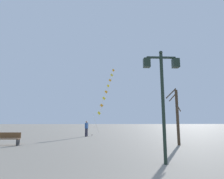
{
  "coord_description": "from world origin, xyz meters",
  "views": [
    {
      "loc": [
        -0.11,
        -1.52,
        1.72
      ],
      "look_at": [
        0.67,
        19.62,
        5.26
      ],
      "focal_mm": 30.07,
      "sensor_mm": 36.0,
      "label": 1
    }
  ],
  "objects_px": {
    "twin_lantern_lamp_post": "(162,83)",
    "park_bench": "(9,139)",
    "kite_train": "(106,92)",
    "kite_flyer": "(87,128)",
    "bare_tree": "(177,115)"
  },
  "relations": [
    {
      "from": "kite_flyer",
      "to": "bare_tree",
      "type": "bearing_deg",
      "value": -115.85
    },
    {
      "from": "kite_train",
      "to": "bare_tree",
      "type": "height_order",
      "value": "kite_train"
    },
    {
      "from": "kite_flyer",
      "to": "park_bench",
      "type": "xyz_separation_m",
      "value": [
        -4.83,
        -7.38,
        -0.45
      ]
    },
    {
      "from": "park_bench",
      "to": "kite_train",
      "type": "bearing_deg",
      "value": 63.51
    },
    {
      "from": "park_bench",
      "to": "kite_flyer",
      "type": "bearing_deg",
      "value": 58.62
    },
    {
      "from": "kite_train",
      "to": "kite_flyer",
      "type": "bearing_deg",
      "value": -111.16
    },
    {
      "from": "twin_lantern_lamp_post",
      "to": "kite_train",
      "type": "height_order",
      "value": "kite_train"
    },
    {
      "from": "twin_lantern_lamp_post",
      "to": "kite_train",
      "type": "bearing_deg",
      "value": 96.84
    },
    {
      "from": "twin_lantern_lamp_post",
      "to": "bare_tree",
      "type": "distance_m",
      "value": 6.59
    },
    {
      "from": "twin_lantern_lamp_post",
      "to": "kite_train",
      "type": "distance_m",
      "value": 19.56
    },
    {
      "from": "kite_train",
      "to": "bare_tree",
      "type": "bearing_deg",
      "value": -69.05
    },
    {
      "from": "twin_lantern_lamp_post",
      "to": "park_bench",
      "type": "bearing_deg",
      "value": 146.26
    },
    {
      "from": "twin_lantern_lamp_post",
      "to": "bare_tree",
      "type": "bearing_deg",
      "value": 64.11
    },
    {
      "from": "kite_train",
      "to": "bare_tree",
      "type": "relative_size",
      "value": 2.51
    },
    {
      "from": "kite_train",
      "to": "park_bench",
      "type": "bearing_deg",
      "value": -118.29
    }
  ]
}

